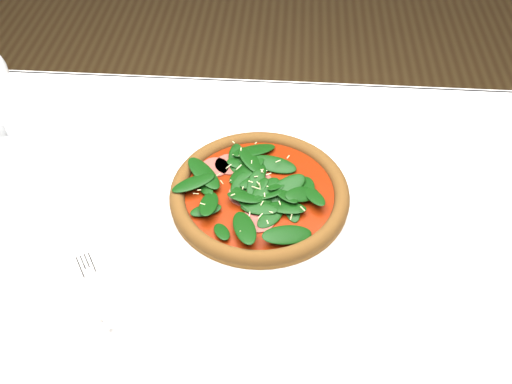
{
  "coord_description": "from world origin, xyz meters",
  "views": [
    {
      "loc": [
        0.1,
        -0.6,
        1.45
      ],
      "look_at": [
        0.05,
        0.06,
        0.77
      ],
      "focal_mm": 40.0,
      "sensor_mm": 36.0,
      "label": 1
    }
  ],
  "objects": [
    {
      "name": "pizza",
      "position": [
        0.06,
        0.05,
        0.78
      ],
      "size": [
        0.32,
        0.32,
        0.04
      ],
      "rotation": [
        0.0,
        0.0,
        -0.06
      ],
      "color": "#8E5C22",
      "rests_on": "plate"
    },
    {
      "name": "saucer_far",
      "position": [
        0.3,
        0.31,
        0.76
      ],
      "size": [
        0.14,
        0.14,
        0.01
      ],
      "color": "white",
      "rests_on": "dining_table"
    },
    {
      "name": "napkin",
      "position": [
        -0.16,
        -0.16,
        0.76
      ],
      "size": [
        0.15,
        0.12,
        0.01
      ],
      "primitive_type": "cube",
      "rotation": [
        0.0,
        0.0,
        0.51
      ],
      "color": "white",
      "rests_on": "dining_table"
    },
    {
      "name": "fork",
      "position": [
        -0.17,
        -0.14,
        0.76
      ],
      "size": [
        0.09,
        0.13,
        0.0
      ],
      "rotation": [
        0.0,
        0.0,
        0.56
      ],
      "color": "silver",
      "rests_on": "napkin"
    },
    {
      "name": "plate",
      "position": [
        0.06,
        0.05,
        0.76
      ],
      "size": [
        0.34,
        0.34,
        0.01
      ],
      "color": "white",
      "rests_on": "dining_table"
    },
    {
      "name": "dining_table",
      "position": [
        0.0,
        0.0,
        0.65
      ],
      "size": [
        1.21,
        0.81,
        0.75
      ],
      "color": "white",
      "rests_on": "ground"
    }
  ]
}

